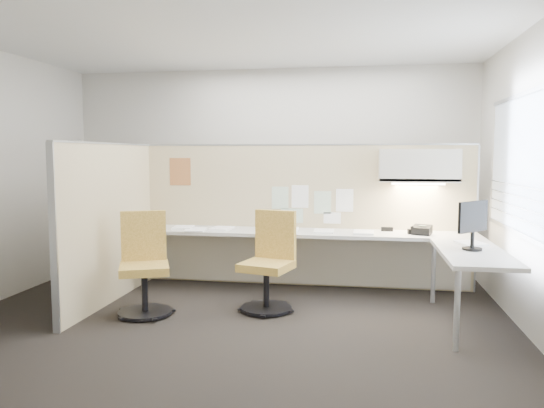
% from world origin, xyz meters
% --- Properties ---
extents(floor, '(5.50, 4.50, 0.01)m').
position_xyz_m(floor, '(0.00, 0.00, -0.01)').
color(floor, black).
rests_on(floor, ground).
extents(ceiling, '(5.50, 4.50, 0.01)m').
position_xyz_m(ceiling, '(0.00, 0.00, 2.80)').
color(ceiling, white).
rests_on(ceiling, wall_back).
extents(wall_back, '(5.50, 0.02, 2.80)m').
position_xyz_m(wall_back, '(0.00, 2.25, 1.40)').
color(wall_back, beige).
rests_on(wall_back, ground).
extents(wall_front, '(5.50, 0.02, 2.80)m').
position_xyz_m(wall_front, '(0.00, -2.25, 1.40)').
color(wall_front, beige).
rests_on(wall_front, ground).
extents(wall_right, '(0.02, 4.50, 2.80)m').
position_xyz_m(wall_right, '(2.75, 0.00, 1.40)').
color(wall_right, beige).
rests_on(wall_right, ground).
extents(window_pane, '(0.01, 2.80, 1.30)m').
position_xyz_m(window_pane, '(2.73, 0.00, 1.55)').
color(window_pane, '#A1ADBB').
rests_on(window_pane, wall_right).
extents(partition_back, '(4.10, 0.06, 1.75)m').
position_xyz_m(partition_back, '(0.55, 1.60, 0.88)').
color(partition_back, '#C8B48A').
rests_on(partition_back, floor).
extents(partition_left, '(0.06, 2.20, 1.75)m').
position_xyz_m(partition_left, '(-1.50, 0.50, 0.88)').
color(partition_left, '#C8B48A').
rests_on(partition_left, floor).
extents(desk, '(4.00, 2.07, 0.73)m').
position_xyz_m(desk, '(0.93, 1.13, 0.60)').
color(desk, beige).
rests_on(desk, floor).
extents(overhead_bin, '(0.90, 0.36, 0.38)m').
position_xyz_m(overhead_bin, '(1.90, 1.39, 1.51)').
color(overhead_bin, beige).
rests_on(overhead_bin, partition_back).
extents(task_light_strip, '(0.60, 0.06, 0.02)m').
position_xyz_m(task_light_strip, '(1.90, 1.39, 1.30)').
color(task_light_strip, '#FFEABF').
rests_on(task_light_strip, overhead_bin).
extents(pinned_papers, '(1.01, 0.00, 0.47)m').
position_xyz_m(pinned_papers, '(0.63, 1.57, 1.03)').
color(pinned_papers, '#8CBF8C').
rests_on(pinned_papers, partition_back).
extents(poster, '(0.28, 0.00, 0.35)m').
position_xyz_m(poster, '(-1.05, 1.57, 1.42)').
color(poster, orange).
rests_on(poster, partition_back).
extents(chair_left, '(0.63, 0.65, 1.04)m').
position_xyz_m(chair_left, '(-0.95, 0.12, 0.48)').
color(chair_left, black).
rests_on(chair_left, floor).
extents(chair_right, '(0.59, 0.61, 1.03)m').
position_xyz_m(chair_right, '(0.30, 0.47, 0.48)').
color(chair_right, black).
rests_on(chair_right, floor).
extents(monitor, '(0.33, 0.34, 0.47)m').
position_xyz_m(monitor, '(2.30, 0.29, 1.00)').
color(monitor, black).
rests_on(monitor, desk).
extents(phone, '(0.26, 0.25, 0.12)m').
position_xyz_m(phone, '(1.93, 1.22, 0.78)').
color(phone, black).
rests_on(phone, desk).
extents(stapler, '(0.14, 0.04, 0.05)m').
position_xyz_m(stapler, '(1.56, 1.43, 0.76)').
color(stapler, black).
rests_on(stapler, desk).
extents(tape_dispenser, '(0.11, 0.07, 0.06)m').
position_xyz_m(tape_dispenser, '(1.83, 1.25, 0.76)').
color(tape_dispenser, black).
rests_on(tape_dispenser, desk).
extents(coat_hook, '(0.18, 0.43, 1.30)m').
position_xyz_m(coat_hook, '(-1.58, -0.18, 1.42)').
color(coat_hook, silver).
rests_on(coat_hook, partition_left).
extents(paper_stack_0, '(0.27, 0.33, 0.03)m').
position_xyz_m(paper_stack_0, '(-0.90, 1.23, 0.74)').
color(paper_stack_0, white).
rests_on(paper_stack_0, desk).
extents(paper_stack_1, '(0.26, 0.32, 0.02)m').
position_xyz_m(paper_stack_1, '(-0.42, 1.25, 0.74)').
color(paper_stack_1, white).
rests_on(paper_stack_1, desk).
extents(paper_stack_2, '(0.25, 0.31, 0.04)m').
position_xyz_m(paper_stack_2, '(0.38, 1.23, 0.75)').
color(paper_stack_2, white).
rests_on(paper_stack_2, desk).
extents(paper_stack_3, '(0.24, 0.30, 0.02)m').
position_xyz_m(paper_stack_3, '(0.82, 1.24, 0.74)').
color(paper_stack_3, white).
rests_on(paper_stack_3, desk).
extents(paper_stack_4, '(0.24, 0.31, 0.03)m').
position_xyz_m(paper_stack_4, '(1.28, 1.19, 0.74)').
color(paper_stack_4, white).
rests_on(paper_stack_4, desk).
extents(paper_stack_5, '(0.31, 0.35, 0.02)m').
position_xyz_m(paper_stack_5, '(2.36, 0.65, 0.74)').
color(paper_stack_5, white).
rests_on(paper_stack_5, desk).
extents(paper_stack_6, '(0.25, 0.32, 0.02)m').
position_xyz_m(paper_stack_6, '(-0.70, 1.11, 0.74)').
color(paper_stack_6, white).
rests_on(paper_stack_6, desk).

